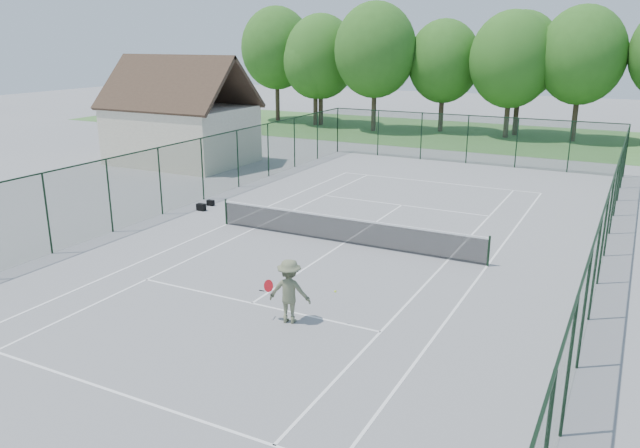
% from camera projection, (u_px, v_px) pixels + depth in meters
% --- Properties ---
extents(ground, '(140.00, 140.00, 0.00)m').
position_uv_depth(ground, '(344.00, 243.00, 23.99)').
color(ground, gray).
rests_on(ground, ground).
extents(grass_far, '(80.00, 16.00, 0.01)m').
position_uv_depth(grass_far, '(505.00, 137.00, 49.51)').
color(grass_far, '#477A37').
rests_on(grass_far, ground).
extents(court_lines, '(11.05, 23.85, 0.01)m').
position_uv_depth(court_lines, '(344.00, 243.00, 23.99)').
color(court_lines, white).
rests_on(court_lines, ground).
extents(tennis_net, '(11.08, 0.08, 1.10)m').
position_uv_depth(tennis_net, '(344.00, 229.00, 23.82)').
color(tennis_net, black).
rests_on(tennis_net, ground).
extents(fence_enclosure, '(18.05, 36.05, 3.02)m').
position_uv_depth(fence_enclosure, '(344.00, 204.00, 23.54)').
color(fence_enclosure, '#173521').
rests_on(fence_enclosure, ground).
extents(utility_building, '(8.60, 6.27, 6.63)m').
position_uv_depth(utility_building, '(180.00, 113.00, 38.66)').
color(utility_building, beige).
rests_on(utility_building, ground).
extents(tree_line_far, '(39.40, 6.40, 9.70)m').
position_uv_depth(tree_line_far, '(512.00, 60.00, 47.80)').
color(tree_line_far, '#453125').
rests_on(tree_line_far, ground).
extents(sports_bag_a, '(0.41, 0.25, 0.32)m').
position_uv_depth(sports_bag_a, '(201.00, 207.00, 28.48)').
color(sports_bag_a, black).
rests_on(sports_bag_a, ground).
extents(sports_bag_b, '(0.33, 0.20, 0.26)m').
position_uv_depth(sports_bag_b, '(211.00, 203.00, 29.34)').
color(sports_bag_b, black).
rests_on(sports_bag_b, ground).
extents(tennis_player, '(2.10, 0.93, 1.82)m').
position_uv_depth(tennis_player, '(289.00, 291.00, 17.10)').
color(tennis_player, '#656A4B').
rests_on(tennis_player, ground).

